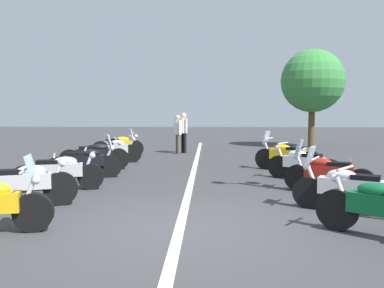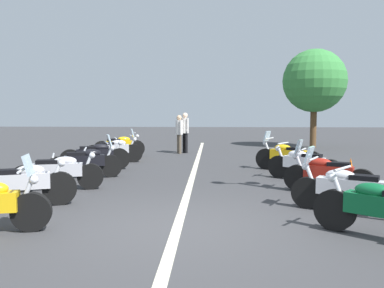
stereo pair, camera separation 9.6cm
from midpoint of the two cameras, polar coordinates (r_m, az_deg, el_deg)
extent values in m
plane|color=#38383A|center=(6.36, -2.25, -12.11)|extent=(80.00, 80.00, 0.00)
cube|color=beige|center=(11.49, -0.12, -4.45)|extent=(23.12, 0.16, 0.01)
cylinder|color=black|center=(6.58, -22.45, -9.16)|extent=(0.28, 0.62, 0.61)
cylinder|color=silver|center=(6.53, -23.06, -6.60)|extent=(0.14, 0.30, 0.58)
cylinder|color=silver|center=(6.48, -23.51, -3.47)|extent=(0.61, 0.19, 0.04)
sphere|color=silver|center=(6.47, -22.16, -4.86)|extent=(0.14, 0.14, 0.14)
cube|color=silver|center=(6.45, -22.83, -2.85)|extent=(0.38, 0.20, 0.32)
cylinder|color=black|center=(8.20, -18.88, -6.15)|extent=(0.37, 0.67, 0.66)
cube|color=silver|center=(8.20, -23.87, -5.02)|extent=(0.65, 1.10, 0.30)
ellipsoid|color=silver|center=(8.16, -22.65, -3.61)|extent=(0.43, 0.58, 0.22)
cube|color=black|center=(8.20, -25.44, -3.81)|extent=(0.42, 0.54, 0.12)
cylinder|color=silver|center=(8.15, -19.36, -4.09)|extent=(0.17, 0.30, 0.58)
cylinder|color=silver|center=(8.11, -19.71, -1.58)|extent=(0.59, 0.26, 0.04)
sphere|color=silver|center=(8.12, -18.62, -2.67)|extent=(0.14, 0.14, 0.14)
cylinder|color=black|center=(9.62, -14.79, -4.60)|extent=(0.29, 0.63, 0.61)
cylinder|color=black|center=(9.79, -23.55, -4.67)|extent=(0.29, 0.63, 0.61)
cube|color=silver|center=(9.65, -19.24, -3.60)|extent=(0.56, 1.16, 0.30)
ellipsoid|color=silver|center=(9.61, -18.21, -2.40)|extent=(0.39, 0.57, 0.22)
cube|color=black|center=(9.66, -20.57, -2.55)|extent=(0.38, 0.53, 0.12)
cylinder|color=silver|center=(9.58, -15.19, -2.83)|extent=(0.14, 0.30, 0.58)
cylinder|color=silver|center=(9.54, -15.48, -0.69)|extent=(0.61, 0.20, 0.04)
sphere|color=silver|center=(9.55, -14.56, -1.63)|extent=(0.14, 0.14, 0.14)
cylinder|color=silver|center=(9.93, -21.65, -5.02)|extent=(0.22, 0.55, 0.08)
cylinder|color=black|center=(11.25, -12.03, -3.16)|extent=(0.36, 0.64, 0.63)
cylinder|color=black|center=(11.17, -19.24, -3.38)|extent=(0.36, 0.64, 0.63)
cube|color=black|center=(11.16, -15.64, -2.36)|extent=(0.65, 1.10, 0.30)
ellipsoid|color=black|center=(11.15, -14.74, -1.31)|extent=(0.43, 0.58, 0.22)
cube|color=black|center=(11.13, -16.79, -1.47)|extent=(0.42, 0.54, 0.12)
cylinder|color=silver|center=(11.20, -12.36, -1.65)|extent=(0.17, 0.30, 0.58)
cylinder|color=silver|center=(11.16, -12.60, 0.18)|extent=(0.59, 0.26, 0.04)
sphere|color=silver|center=(11.19, -11.82, -0.61)|extent=(0.14, 0.14, 0.14)
cylinder|color=silver|center=(11.36, -17.80, -3.68)|extent=(0.28, 0.54, 0.08)
cube|color=silver|center=(11.17, -12.20, 0.55)|extent=(0.38, 0.24, 0.32)
cylinder|color=black|center=(12.72, -10.87, -2.12)|extent=(0.35, 0.68, 0.68)
cylinder|color=black|center=(12.66, -17.59, -2.29)|extent=(0.35, 0.68, 0.68)
cube|color=black|center=(12.64, -14.24, -1.40)|extent=(0.63, 1.16, 0.30)
ellipsoid|color=black|center=(12.63, -13.44, -0.48)|extent=(0.42, 0.58, 0.22)
cube|color=black|center=(12.62, -15.25, -0.61)|extent=(0.40, 0.54, 0.12)
cylinder|color=silver|center=(12.68, -11.16, -0.78)|extent=(0.16, 0.30, 0.58)
cylinder|color=silver|center=(12.65, -11.36, 0.84)|extent=(0.60, 0.24, 0.04)
sphere|color=silver|center=(12.67, -10.68, 0.13)|extent=(0.14, 0.14, 0.14)
cylinder|color=silver|center=(12.85, -16.24, -2.61)|extent=(0.25, 0.55, 0.08)
cylinder|color=black|center=(14.39, -8.85, -1.33)|extent=(0.33, 0.67, 0.66)
cylinder|color=black|center=(14.33, -14.49, -1.45)|extent=(0.33, 0.67, 0.66)
cube|color=silver|center=(14.33, -11.67, -0.67)|extent=(0.58, 1.11, 0.30)
ellipsoid|color=silver|center=(14.32, -10.97, 0.14)|extent=(0.40, 0.57, 0.22)
cube|color=black|center=(14.30, -12.56, 0.02)|extent=(0.39, 0.53, 0.12)
cylinder|color=silver|center=(14.36, -9.10, -0.14)|extent=(0.15, 0.30, 0.58)
cylinder|color=silver|center=(14.33, -9.28, 1.29)|extent=(0.60, 0.22, 0.04)
sphere|color=silver|center=(14.36, -8.67, 0.66)|extent=(0.14, 0.14, 0.14)
cylinder|color=silver|center=(14.52, -13.36, -1.74)|extent=(0.24, 0.55, 0.08)
cube|color=silver|center=(14.33, -8.96, 1.57)|extent=(0.38, 0.22, 0.32)
cylinder|color=black|center=(16.11, -8.45, -0.64)|extent=(0.38, 0.68, 0.68)
cylinder|color=black|center=(15.91, -13.31, -0.79)|extent=(0.38, 0.68, 0.68)
cube|color=#EAB214|center=(15.98, -10.87, -0.07)|extent=(0.64, 1.07, 0.30)
ellipsoid|color=#EAB214|center=(15.99, -10.25, 0.66)|extent=(0.43, 0.58, 0.22)
cube|color=black|center=(15.94, -11.67, 0.55)|extent=(0.42, 0.54, 0.12)
cylinder|color=silver|center=(16.07, -8.67, 0.42)|extent=(0.17, 0.30, 0.58)
cylinder|color=silver|center=(16.04, -8.83, 1.69)|extent=(0.59, 0.26, 0.04)
sphere|color=silver|center=(16.08, -8.29, 1.14)|extent=(0.14, 0.14, 0.14)
cylinder|color=silver|center=(16.13, -12.40, -1.06)|extent=(0.28, 0.54, 0.08)
cylinder|color=black|center=(6.56, 19.95, -8.96)|extent=(0.51, 0.59, 0.64)
ellipsoid|color=#0C592D|center=(6.31, 24.75, -6.13)|extent=(0.53, 0.57, 0.22)
cylinder|color=silver|center=(6.48, 20.52, -6.44)|extent=(0.24, 0.27, 0.58)
cylinder|color=silver|center=(6.41, 20.95, -3.31)|extent=(0.51, 0.42, 0.04)
sphere|color=silver|center=(6.48, 19.66, -4.61)|extent=(0.14, 0.14, 0.14)
cylinder|color=black|center=(7.85, 16.27, -6.79)|extent=(0.40, 0.60, 0.60)
cube|color=silver|center=(7.67, 21.90, -5.83)|extent=(0.79, 1.16, 0.30)
ellipsoid|color=silver|center=(7.67, 20.61, -4.29)|extent=(0.47, 0.58, 0.22)
cube|color=black|center=(7.61, 23.58, -4.59)|extent=(0.45, 0.55, 0.12)
cylinder|color=silver|center=(7.78, 16.75, -4.65)|extent=(0.20, 0.29, 0.58)
cylinder|color=silver|center=(7.72, 17.11, -2.03)|extent=(0.57, 0.32, 0.04)
sphere|color=silver|center=(7.77, 16.00, -3.15)|extent=(0.14, 0.14, 0.14)
cylinder|color=silver|center=(7.50, 25.15, -8.29)|extent=(0.33, 0.52, 0.08)
cube|color=silver|center=(7.73, 16.54, -1.49)|extent=(0.38, 0.27, 0.32)
cylinder|color=black|center=(9.50, 14.83, -4.73)|extent=(0.40, 0.61, 0.61)
cylinder|color=black|center=(9.27, 23.19, -5.19)|extent=(0.40, 0.61, 0.61)
cube|color=maroon|center=(9.33, 18.99, -3.88)|extent=(0.72, 1.07, 0.30)
ellipsoid|color=maroon|center=(9.34, 17.93, -2.61)|extent=(0.46, 0.58, 0.22)
cube|color=black|center=(9.27, 20.36, -2.85)|extent=(0.45, 0.55, 0.12)
cylinder|color=silver|center=(9.44, 15.22, -2.96)|extent=(0.19, 0.29, 0.58)
cylinder|color=silver|center=(9.39, 15.51, -0.79)|extent=(0.57, 0.31, 0.04)
sphere|color=silver|center=(9.44, 14.60, -1.72)|extent=(0.14, 0.14, 0.14)
cylinder|color=silver|center=(9.14, 21.32, -5.85)|extent=(0.32, 0.53, 0.08)
cube|color=silver|center=(9.40, 15.04, -0.35)|extent=(0.38, 0.27, 0.32)
cylinder|color=black|center=(11.16, 12.30, -3.23)|extent=(0.48, 0.59, 0.63)
cylinder|color=black|center=(10.64, 19.23, -3.78)|extent=(0.48, 0.59, 0.63)
cube|color=white|center=(10.86, 15.70, -2.57)|extent=(0.85, 1.04, 0.30)
ellipsoid|color=white|center=(10.90, 14.85, -1.46)|extent=(0.51, 0.57, 0.22)
cube|color=black|center=(10.75, 16.81, -1.70)|extent=(0.49, 0.54, 0.12)
cylinder|color=silver|center=(11.10, 12.61, -1.72)|extent=(0.23, 0.28, 0.58)
cylinder|color=silver|center=(11.05, 12.83, 0.12)|extent=(0.53, 0.39, 0.04)
sphere|color=silver|center=(11.13, 12.12, -0.66)|extent=(0.14, 0.14, 0.14)
cylinder|color=silver|center=(10.58, 17.44, -4.30)|extent=(0.38, 0.49, 0.08)
cylinder|color=black|center=(12.74, 10.44, -2.13)|extent=(0.46, 0.64, 0.67)
cylinder|color=black|center=(12.25, 16.71, -2.52)|extent=(0.46, 0.64, 0.67)
cube|color=#EAB214|center=(12.45, 13.53, -1.50)|extent=(0.81, 1.09, 0.30)
ellipsoid|color=#EAB214|center=(12.50, 12.77, -0.55)|extent=(0.49, 0.58, 0.22)
cube|color=black|center=(12.36, 14.50, -0.73)|extent=(0.47, 0.55, 0.12)
cylinder|color=silver|center=(12.68, 10.71, -0.80)|extent=(0.21, 0.28, 0.58)
cylinder|color=silver|center=(12.64, 10.90, 0.82)|extent=(0.55, 0.35, 0.04)
sphere|color=silver|center=(12.71, 10.26, 0.13)|extent=(0.14, 0.14, 0.14)
cylinder|color=silver|center=(12.18, 15.15, -3.00)|extent=(0.35, 0.51, 0.08)
cube|color=silver|center=(12.66, 10.57, 1.15)|extent=(0.37, 0.29, 0.32)
cube|color=orange|center=(11.35, 21.73, -4.85)|extent=(0.36, 0.36, 0.03)
cone|color=orange|center=(11.31, 21.78, -3.35)|extent=(0.26, 0.26, 0.60)
cylinder|color=white|center=(11.30, 21.78, -3.23)|extent=(0.19, 0.19, 0.07)
cylinder|color=black|center=(17.48, -1.51, 0.17)|extent=(0.14, 0.14, 0.88)
cylinder|color=black|center=(17.32, -1.21, 0.13)|extent=(0.14, 0.14, 0.88)
cylinder|color=silver|center=(17.36, -1.36, 2.69)|extent=(0.32, 0.32, 0.66)
cylinder|color=silver|center=(17.54, -1.73, 2.82)|extent=(0.09, 0.09, 0.60)
cylinder|color=silver|center=(17.17, -0.99, 2.77)|extent=(0.09, 0.09, 0.60)
sphere|color=beige|center=(17.35, -1.36, 4.17)|extent=(0.24, 0.24, 0.24)
cylinder|color=brown|center=(17.09, -2.13, -0.03)|extent=(0.14, 0.14, 0.83)
cylinder|color=brown|center=(17.26, -2.31, 0.02)|extent=(0.14, 0.14, 0.83)
cylinder|color=silver|center=(17.13, -2.23, 2.42)|extent=(0.32, 0.32, 0.62)
cylinder|color=silver|center=(16.92, -2.00, 2.50)|extent=(0.09, 0.09, 0.56)
cylinder|color=silver|center=(17.34, -2.45, 2.55)|extent=(0.09, 0.09, 0.56)
sphere|color=#D8AD84|center=(17.11, -2.23, 3.84)|extent=(0.23, 0.23, 0.23)
cylinder|color=brown|center=(21.08, 16.85, 2.65)|extent=(0.32, 0.32, 2.27)
sphere|color=#38843D|center=(21.13, 17.00, 8.78)|extent=(3.20, 3.20, 3.20)
camera|label=1|loc=(0.05, -87.61, 0.20)|focal=36.67mm
camera|label=2|loc=(0.05, 92.39, -0.20)|focal=36.67mm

